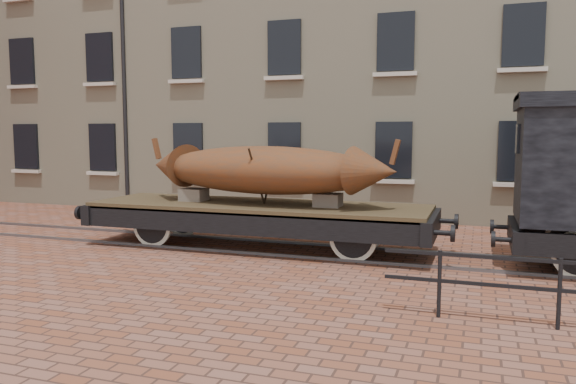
% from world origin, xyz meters
% --- Properties ---
extents(ground, '(90.00, 90.00, 0.00)m').
position_xyz_m(ground, '(0.00, 0.00, 0.00)').
color(ground, brown).
extents(warehouse_cream, '(40.00, 10.19, 14.00)m').
position_xyz_m(warehouse_cream, '(3.00, 9.99, 7.00)').
color(warehouse_cream, beige).
rests_on(warehouse_cream, ground).
extents(rail_track, '(30.00, 1.52, 0.06)m').
position_xyz_m(rail_track, '(0.00, 0.00, 0.03)').
color(rail_track, '#59595E').
rests_on(rail_track, ground).
extents(flatcar_wagon, '(8.98, 2.44, 1.36)m').
position_xyz_m(flatcar_wagon, '(-1.41, 0.00, 0.85)').
color(flatcar_wagon, '#403621').
rests_on(flatcar_wagon, ground).
extents(iron_boat, '(6.36, 2.29, 1.53)m').
position_xyz_m(iron_boat, '(-1.26, 0.00, 1.86)').
color(iron_boat, brown).
rests_on(iron_boat, flatcar_wagon).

